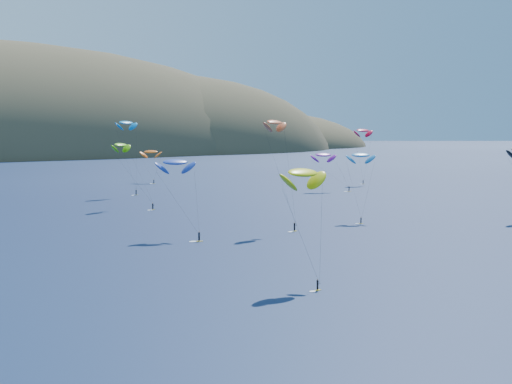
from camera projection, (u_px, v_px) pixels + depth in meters
name	position (u px, v px, depth m)	size (l,w,h in m)	color
island	(9.00, 165.00, 601.43)	(730.00, 300.00, 210.00)	#3D3526
kitesurfer_2	(303.00, 173.00, 111.71)	(9.71, 10.47, 19.67)	yellow
kitesurfer_3	(121.00, 145.00, 209.60)	(10.36, 14.90, 20.65)	yellow
kitesurfer_4	(126.00, 123.00, 246.99)	(9.53, 7.90, 27.48)	yellow
kitesurfer_5	(361.00, 155.00, 183.74)	(9.93, 10.49, 18.75)	yellow
kitesurfer_6	(323.00, 155.00, 261.02)	(12.53, 11.14, 15.92)	yellow
kitesurfer_8	(363.00, 130.00, 292.21)	(9.05, 4.79, 24.41)	yellow
kitesurfer_9	(275.00, 123.00, 166.67)	(8.41, 10.12, 27.24)	yellow
kitesurfer_10	(175.00, 162.00, 156.66)	(9.22, 13.31, 18.72)	yellow
kitesurfer_11	(151.00, 152.00, 299.84)	(9.59, 13.16, 15.35)	yellow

